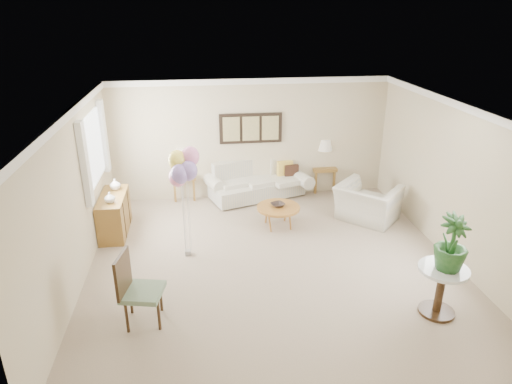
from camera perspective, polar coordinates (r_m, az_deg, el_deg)
ground_plane at (r=7.73m, az=2.07°, el=-8.84°), size 6.00×6.00×0.00m
room_shell at (r=7.09m, az=1.26°, el=2.80°), size 6.04×6.04×2.60m
wall_art_triptych at (r=9.85m, az=-0.66°, el=7.96°), size 1.35×0.06×0.65m
sofa at (r=10.17m, az=0.11°, el=1.17°), size 2.48×1.44×0.82m
end_table_left at (r=10.14m, az=-8.99°, el=1.71°), size 0.51×0.47×0.56m
end_table_right at (r=10.59m, az=8.39°, el=2.76°), size 0.54×0.49×0.59m
lamp_left at (r=9.97m, az=-9.18°, el=4.66°), size 0.34×0.34×0.60m
lamp_right at (r=10.41m, az=8.57°, el=5.77°), size 0.36×0.36×0.64m
coffee_table at (r=8.76m, az=2.81°, el=-2.03°), size 0.83×0.83×0.42m
decor_bowl at (r=8.74m, az=2.75°, el=-1.61°), size 0.34×0.34×0.06m
armchair at (r=9.31m, az=13.75°, el=-1.32°), size 1.48×1.48×0.73m
side_table at (r=6.79m, az=22.22°, el=-10.07°), size 0.67×0.67×0.73m
potted_plant at (r=6.52m, az=23.28°, el=-5.89°), size 0.54×0.54×0.78m
accent_chair at (r=6.35m, az=-14.75°, el=-11.45°), size 0.61×0.61×1.05m
credenza at (r=8.94m, az=-17.30°, el=-2.67°), size 0.46×1.20×0.74m
vase_white at (r=8.48m, az=-17.82°, el=-0.65°), size 0.21×0.21×0.20m
vase_sage at (r=9.06m, az=-17.21°, el=0.94°), size 0.25×0.25×0.21m
balloon_cluster at (r=7.35m, az=-9.18°, el=3.09°), size 0.50×0.49×1.93m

